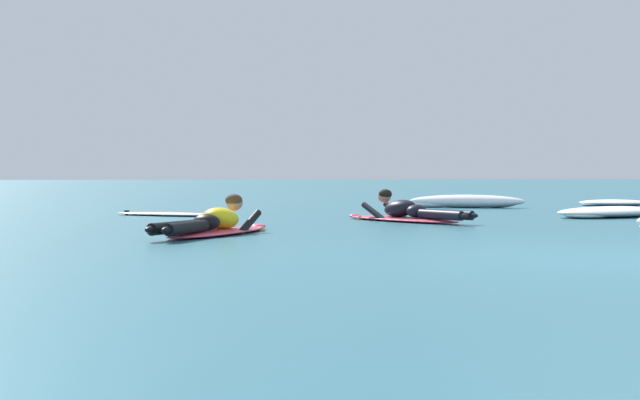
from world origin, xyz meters
name	(u,v)px	position (x,y,z in m)	size (l,w,h in m)	color
ground_plane	(393,211)	(0.00, 10.00, 0.00)	(120.00, 120.00, 0.00)	#2D6B7A
surfer_near	(215,224)	(-3.51, 3.52, 0.13)	(1.65, 2.49, 0.54)	#E54C66
surfer_far	(407,213)	(-0.55, 6.18, 0.13)	(1.74, 2.52, 0.54)	#E54C66
drifting_surfboard	(174,214)	(-4.17, 8.41, 0.03)	(2.25, 1.49, 0.16)	silver
whitewater_front	(611,212)	(3.19, 7.20, 0.08)	(2.49, 1.87, 0.18)	white
whitewater_mid_left	(614,203)	(5.39, 11.95, 0.06)	(1.74, 1.39, 0.14)	white
whitewater_back	(467,202)	(1.84, 11.27, 0.13)	(2.48, 1.27, 0.27)	white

